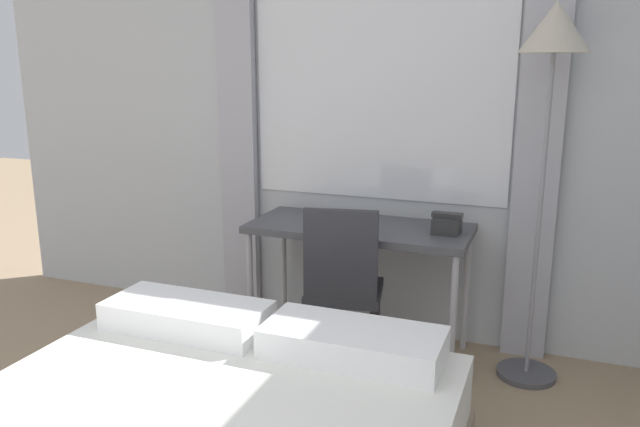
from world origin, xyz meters
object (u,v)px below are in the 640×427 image
(desk, at_px, (359,236))
(desk_chair, at_px, (343,281))
(telephone, at_px, (447,224))
(standing_lamp, at_px, (552,69))
(book, at_px, (342,222))

(desk, xyz_separation_m, desk_chair, (-0.00, -0.27, -0.18))
(desk_chair, xyz_separation_m, telephone, (0.49, 0.29, 0.29))
(standing_lamp, height_order, book, standing_lamp)
(desk, height_order, desk_chair, desk_chair)
(desk, distance_m, telephone, 0.50)
(desk, relative_size, standing_lamp, 0.64)
(telephone, bearing_deg, desk_chair, -148.95)
(standing_lamp, bearing_deg, desk_chair, -163.01)
(standing_lamp, distance_m, book, 1.34)
(desk, xyz_separation_m, telephone, (0.48, 0.02, 0.11))
(desk, bearing_deg, telephone, 2.13)
(standing_lamp, relative_size, book, 8.07)
(desk_chair, xyz_separation_m, book, (-0.09, 0.24, 0.25))
(telephone, bearing_deg, book, -175.27)
(standing_lamp, height_order, telephone, standing_lamp)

